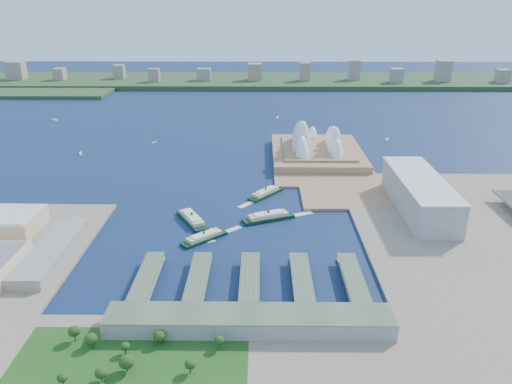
{
  "coord_description": "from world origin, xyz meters",
  "views": [
    {
      "loc": [
        22.83,
        -425.78,
        218.2
      ],
      "look_at": [
        17.26,
        91.51,
        18.0
      ],
      "focal_mm": 35.0,
      "sensor_mm": 36.0,
      "label": 1
    }
  ],
  "objects_px": {
    "ferry_a": "(192,217)",
    "toaster_building": "(419,194)",
    "ferry_c": "(204,236)",
    "opera_house": "(318,137)",
    "ferry_d": "(268,215)",
    "ferry_b": "(266,192)"
  },
  "relations": [
    {
      "from": "ferry_a",
      "to": "toaster_building",
      "type": "bearing_deg",
      "value": -21.52
    },
    {
      "from": "ferry_c",
      "to": "opera_house",
      "type": "bearing_deg",
      "value": -69.72
    },
    {
      "from": "ferry_a",
      "to": "ferry_d",
      "type": "xyz_separation_m",
      "value": [
        80.05,
        6.72,
        -0.08
      ]
    },
    {
      "from": "ferry_a",
      "to": "opera_house",
      "type": "bearing_deg",
      "value": 27.62
    },
    {
      "from": "opera_house",
      "to": "ferry_c",
      "type": "relative_size",
      "value": 3.66
    },
    {
      "from": "toaster_building",
      "to": "ferry_d",
      "type": "bearing_deg",
      "value": -171.98
    },
    {
      "from": "toaster_building",
      "to": "ferry_c",
      "type": "bearing_deg",
      "value": -162.46
    },
    {
      "from": "opera_house",
      "to": "ferry_c",
      "type": "bearing_deg",
      "value": -116.77
    },
    {
      "from": "toaster_building",
      "to": "ferry_a",
      "type": "bearing_deg",
      "value": -173.03
    },
    {
      "from": "ferry_a",
      "to": "ferry_b",
      "type": "distance_m",
      "value": 109.28
    },
    {
      "from": "ferry_a",
      "to": "ferry_c",
      "type": "bearing_deg",
      "value": -96.02
    },
    {
      "from": "toaster_building",
      "to": "ferry_c",
      "type": "distance_m",
      "value": 238.7
    },
    {
      "from": "opera_house",
      "to": "ferry_d",
      "type": "bearing_deg",
      "value": -108.43
    },
    {
      "from": "opera_house",
      "to": "ferry_d",
      "type": "height_order",
      "value": "opera_house"
    },
    {
      "from": "ferry_c",
      "to": "ferry_d",
      "type": "xyz_separation_m",
      "value": [
        62.74,
        48.6,
        0.67
      ]
    },
    {
      "from": "toaster_building",
      "to": "ferry_b",
      "type": "distance_m",
      "value": 173.74
    },
    {
      "from": "ferry_a",
      "to": "ferry_c",
      "type": "distance_m",
      "value": 45.32
    },
    {
      "from": "ferry_b",
      "to": "ferry_d",
      "type": "relative_size",
      "value": 0.92
    },
    {
      "from": "ferry_c",
      "to": "ferry_d",
      "type": "relative_size",
      "value": 0.87
    },
    {
      "from": "opera_house",
      "to": "toaster_building",
      "type": "bearing_deg",
      "value": -65.77
    },
    {
      "from": "ferry_b",
      "to": "ferry_d",
      "type": "height_order",
      "value": "ferry_d"
    },
    {
      "from": "ferry_a",
      "to": "ferry_c",
      "type": "relative_size",
      "value": 1.16
    }
  ]
}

